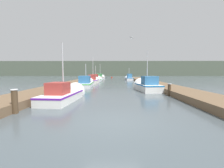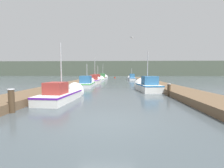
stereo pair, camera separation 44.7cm
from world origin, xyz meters
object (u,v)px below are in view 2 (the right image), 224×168
(channel_buoy, at_px, (115,78))
(seagull_lead, at_px, (132,38))
(fishing_boat_0, at_px, (63,94))
(mooring_piling_3, at_px, (169,90))
(fishing_boat_2, at_px, (87,83))
(mooring_piling_1, at_px, (12,101))
(mooring_piling_0, at_px, (132,76))
(mooring_piling_2, at_px, (158,83))
(fishing_boat_4, at_px, (98,79))
(fishing_boat_6, at_px, (103,77))
(fishing_boat_3, at_px, (95,80))
(fishing_boat_5, at_px, (131,78))
(fishing_boat_1, at_px, (147,86))

(channel_buoy, height_order, seagull_lead, seagull_lead)
(fishing_boat_0, relative_size, mooring_piling_3, 4.90)
(fishing_boat_2, distance_m, mooring_piling_1, 13.14)
(fishing_boat_0, xyz_separation_m, mooring_piling_0, (7.74, 32.59, 0.28))
(fishing_boat_2, height_order, mooring_piling_2, fishing_boat_2)
(fishing_boat_4, height_order, fishing_boat_6, fishing_boat_6)
(mooring_piling_0, relative_size, mooring_piling_3, 1.35)
(fishing_boat_3, bearing_deg, fishing_boat_5, 57.50)
(fishing_boat_4, xyz_separation_m, mooring_piling_2, (8.22, -13.91, 0.31))
(fishing_boat_4, height_order, channel_buoy, fishing_boat_4)
(mooring_piling_3, xyz_separation_m, seagull_lead, (-2.63, 3.44, 4.88))
(fishing_boat_1, distance_m, channel_buoy, 31.48)
(fishing_boat_0, relative_size, fishing_boat_4, 0.80)
(fishing_boat_2, relative_size, mooring_piling_1, 5.29)
(mooring_piling_2, xyz_separation_m, channel_buoy, (-5.25, 30.63, -0.56))
(fishing_boat_0, xyz_separation_m, mooring_piling_3, (7.86, 1.87, 0.10))
(fishing_boat_6, height_order, channel_buoy, fishing_boat_6)
(fishing_boat_4, relative_size, fishing_boat_5, 1.16)
(fishing_boat_3, height_order, mooring_piling_2, fishing_boat_3)
(fishing_boat_1, distance_m, fishing_boat_4, 16.08)
(fishing_boat_2, bearing_deg, fishing_boat_0, -90.74)
(fishing_boat_0, relative_size, mooring_piling_0, 3.62)
(fishing_boat_4, distance_m, fishing_boat_5, 8.98)
(fishing_boat_0, height_order, mooring_piling_3, fishing_boat_0)
(fishing_boat_1, xyz_separation_m, mooring_piling_0, (0.97, 27.18, 0.18))
(fishing_boat_4, distance_m, channel_buoy, 16.98)
(fishing_boat_2, relative_size, seagull_lead, 11.43)
(fishing_boat_4, relative_size, seagull_lead, 11.51)
(fishing_boat_2, xyz_separation_m, fishing_boat_4, (0.14, 10.20, -0.05))
(fishing_boat_1, height_order, mooring_piling_0, fishing_boat_1)
(fishing_boat_3, distance_m, fishing_boat_4, 4.89)
(fishing_boat_4, bearing_deg, mooring_piling_1, -89.77)
(mooring_piling_0, bearing_deg, fishing_boat_2, -109.39)
(fishing_boat_6, xyz_separation_m, mooring_piling_2, (8.26, -24.11, 0.23))
(mooring_piling_1, bearing_deg, seagull_lead, 53.42)
(fishing_boat_0, bearing_deg, mooring_piling_1, -105.38)
(fishing_boat_3, bearing_deg, mooring_piling_0, 67.74)
(fishing_boat_0, xyz_separation_m, channel_buoy, (2.80, 36.64, -0.26))
(mooring_piling_2, height_order, mooring_piling_3, mooring_piling_2)
(fishing_boat_0, bearing_deg, channel_buoy, 90.27)
(mooring_piling_1, bearing_deg, fishing_boat_5, 74.10)
(channel_buoy, bearing_deg, mooring_piling_1, -95.75)
(fishing_boat_5, relative_size, fishing_boat_6, 0.87)
(fishing_boat_3, bearing_deg, fishing_boat_0, -88.06)
(fishing_boat_5, bearing_deg, seagull_lead, -97.12)
(mooring_piling_3, bearing_deg, fishing_boat_0, -166.59)
(seagull_lead, bearing_deg, mooring_piling_2, -18.57)
(channel_buoy, bearing_deg, fishing_boat_0, -94.37)
(mooring_piling_1, distance_m, channel_buoy, 40.23)
(fishing_boat_5, bearing_deg, fishing_boat_1, -92.74)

